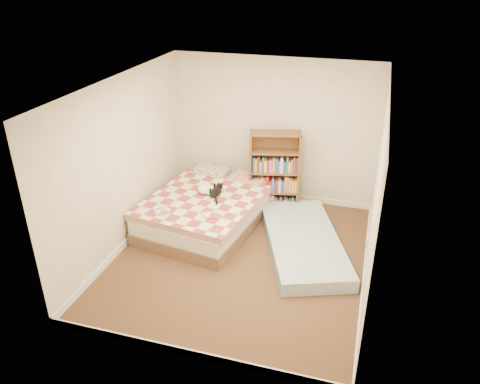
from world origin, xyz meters
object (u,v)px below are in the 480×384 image
(floor_mattress, at_px, (303,242))
(white_dog, at_px, (206,189))
(bed, at_px, (208,208))
(black_cat, at_px, (217,191))
(bookshelf, at_px, (274,181))

(floor_mattress, xyz_separation_m, white_dog, (-1.64, 0.33, 0.50))
(white_dog, bearing_deg, bed, -34.70)
(bed, bearing_deg, white_dog, 150.76)
(black_cat, bearing_deg, floor_mattress, -12.36)
(bed, bearing_deg, bookshelf, 50.07)
(bed, height_order, white_dog, white_dog)
(floor_mattress, bearing_deg, bed, 148.52)
(floor_mattress, height_order, black_cat, black_cat)
(bookshelf, xyz_separation_m, black_cat, (-0.77, -0.77, 0.06))
(black_cat, bearing_deg, bed, -167.75)
(bookshelf, distance_m, floor_mattress, 1.37)
(bed, height_order, bookshelf, bookshelf)
(bed, height_order, black_cat, black_cat)
(floor_mattress, bearing_deg, white_dog, 147.79)
(white_dog, bearing_deg, floor_mattress, -8.06)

